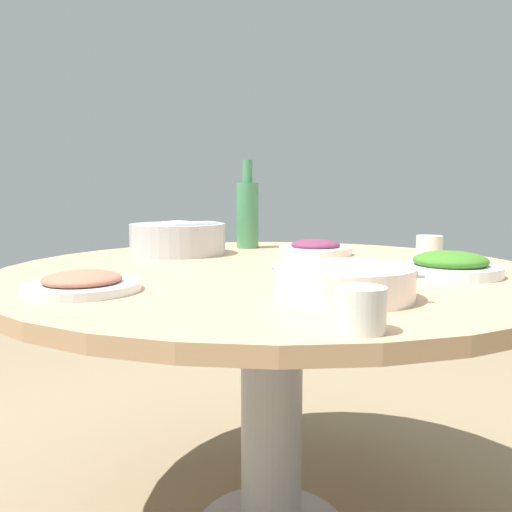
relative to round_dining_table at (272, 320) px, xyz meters
name	(u,v)px	position (x,y,z in m)	size (l,w,h in m)	color
round_dining_table	(272,320)	(0.00, 0.00, 0.00)	(1.34, 1.34, 0.73)	#99999E
rice_bowl	(178,238)	(-0.15, 0.37, 0.18)	(0.29, 0.29, 0.10)	#B2B5BA
soup_bowl	(344,283)	(-0.03, -0.39, 0.16)	(0.25, 0.25, 0.06)	white
dish_tofu_braise	(82,283)	(-0.46, -0.16, 0.15)	(0.22, 0.22, 0.04)	silver
dish_greens	(450,265)	(0.33, -0.26, 0.16)	(0.23, 0.23, 0.06)	silver
dish_eggplant	(315,248)	(0.23, 0.21, 0.15)	(0.22, 0.22, 0.05)	white
green_bottle	(247,213)	(0.11, 0.46, 0.25)	(0.08, 0.08, 0.29)	#408252
tea_cup_near	(429,245)	(0.55, 0.08, 0.16)	(0.08, 0.08, 0.06)	beige
tea_cup_far	(361,309)	(-0.13, -0.60, 0.17)	(0.07, 0.07, 0.06)	silver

